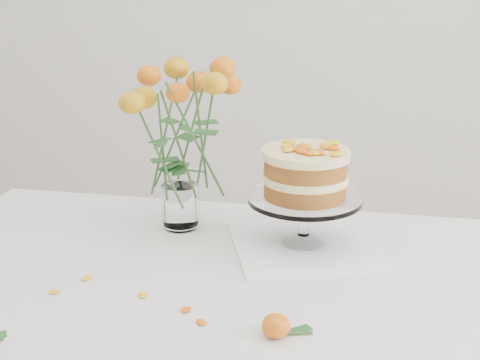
# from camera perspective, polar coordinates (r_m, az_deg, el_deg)

# --- Properties ---
(table) EXTENTS (1.43, 0.93, 0.76)m
(table) POSITION_cam_1_polar(r_m,az_deg,el_deg) (1.46, -2.29, -11.31)
(table) COLOR tan
(table) RESTS_ON ground
(napkin) EXTENTS (0.41, 0.41, 0.01)m
(napkin) POSITION_cam_1_polar(r_m,az_deg,el_deg) (1.57, 5.41, -5.49)
(napkin) COLOR white
(napkin) RESTS_ON table
(cake_stand) EXTENTS (0.26, 0.26, 0.23)m
(cake_stand) POSITION_cam_1_polar(r_m,az_deg,el_deg) (1.52, 5.59, 0.14)
(cake_stand) COLOR white
(cake_stand) RESTS_ON napkin
(rose_vase) EXTENTS (0.31, 0.31, 0.45)m
(rose_vase) POSITION_cam_1_polar(r_m,az_deg,el_deg) (1.60, -5.32, 4.73)
(rose_vase) COLOR white
(rose_vase) RESTS_ON table
(loose_rose_far) EXTENTS (0.09, 0.05, 0.04)m
(loose_rose_far) POSITION_cam_1_polar(r_m,az_deg,el_deg) (1.21, 3.11, -12.32)
(loose_rose_far) COLOR #E34A0B
(loose_rose_far) RESTS_ON table
(stray_petal_a) EXTENTS (0.03, 0.02, 0.00)m
(stray_petal_a) POSITION_cam_1_polar(r_m,az_deg,el_deg) (1.36, -8.30, -9.71)
(stray_petal_a) COLOR yellow
(stray_petal_a) RESTS_ON table
(stray_petal_b) EXTENTS (0.03, 0.02, 0.00)m
(stray_petal_b) POSITION_cam_1_polar(r_m,az_deg,el_deg) (1.30, -4.63, -10.98)
(stray_petal_b) COLOR yellow
(stray_petal_b) RESTS_ON table
(stray_petal_c) EXTENTS (0.03, 0.02, 0.00)m
(stray_petal_c) POSITION_cam_1_polar(r_m,az_deg,el_deg) (1.26, -3.32, -12.04)
(stray_petal_c) COLOR yellow
(stray_petal_c) RESTS_ON table
(stray_petal_d) EXTENTS (0.03, 0.02, 0.00)m
(stray_petal_d) POSITION_cam_1_polar(r_m,az_deg,el_deg) (1.45, -12.95, -8.16)
(stray_petal_d) COLOR yellow
(stray_petal_d) RESTS_ON table
(stray_petal_e) EXTENTS (0.03, 0.02, 0.00)m
(stray_petal_e) POSITION_cam_1_polar(r_m,az_deg,el_deg) (1.41, -15.58, -9.18)
(stray_petal_e) COLOR yellow
(stray_petal_e) RESTS_ON table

